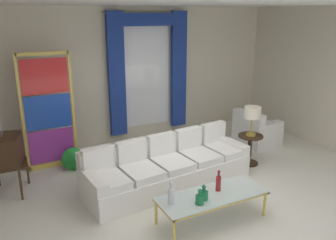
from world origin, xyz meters
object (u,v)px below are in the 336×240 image
armchair_white (256,132)px  stained_glass_divider (49,114)px  bottle_crystal_tall (171,195)px  bottle_blue_decanter (218,183)px  couch_white_long (166,167)px  bottle_ruby_flask (204,194)px  round_side_table (250,147)px  bottle_amber_squat (200,199)px  coffee_table (212,196)px  table_lamp_brass (252,114)px  peacock_figurine (75,160)px  vintage_tv (5,152)px

armchair_white → stained_glass_divider: bearing=168.7°
bottle_crystal_tall → armchair_white: bearing=32.1°
bottle_blue_decanter → armchair_white: size_ratio=0.35×
couch_white_long → bottle_crystal_tall: size_ratio=9.06×
bottle_ruby_flask → round_side_table: bottle_ruby_flask is taller
bottle_crystal_tall → bottle_amber_squat: bottle_crystal_tall is taller
bottle_amber_squat → stained_glass_divider: 3.40m
armchair_white → round_side_table: (-0.81, -0.77, 0.07)m
coffee_table → bottle_amber_squat: bearing=-155.6°
couch_white_long → table_lamp_brass: table_lamp_brass is taller
round_side_table → peacock_figurine: bearing=158.5°
bottle_amber_squat → round_side_table: 2.49m
armchair_white → table_lamp_brass: (-0.81, -0.77, 0.74)m
bottle_blue_decanter → coffee_table: bearing=-158.7°
stained_glass_divider → round_side_table: 3.88m
bottle_crystal_tall → round_side_table: 2.69m
bottle_blue_decanter → round_side_table: bearing=37.3°
peacock_figurine → round_side_table: size_ratio=1.01×
vintage_tv → table_lamp_brass: bearing=-11.8°
couch_white_long → bottle_blue_decanter: (0.20, -1.24, 0.23)m
coffee_table → peacock_figurine: (-1.37, 2.52, -0.16)m
stained_glass_divider → table_lamp_brass: (3.45, -1.62, -0.03)m
bottle_ruby_flask → coffee_table: bearing=17.6°
table_lamp_brass → vintage_tv: bearing=168.2°
coffee_table → couch_white_long: bearing=93.0°
bottle_amber_squat → peacock_figurine: (-1.08, 2.65, -0.27)m
armchair_white → peacock_figurine: (-3.94, 0.46, -0.07)m
coffee_table → peacock_figurine: peacock_figurine is taller
bottle_crystal_tall → bottle_ruby_flask: 0.47m
couch_white_long → table_lamp_brass: (1.82, -0.01, 0.72)m
coffee_table → vintage_tv: size_ratio=1.17×
couch_white_long → bottle_amber_squat: couch_white_long is taller
couch_white_long → armchair_white: 2.74m
stained_glass_divider → peacock_figurine: 0.98m
coffee_table → table_lamp_brass: table_lamp_brass is taller
bottle_crystal_tall → peacock_figurine: 2.60m
round_side_table → table_lamp_brass: bearing=0.0°
bottle_ruby_flask → round_side_table: bearing=34.8°
bottle_amber_squat → vintage_tv: (-2.23, 2.31, 0.24)m
bottle_blue_decanter → peacock_figurine: size_ratio=0.53×
bottle_blue_decanter → stained_glass_divider: (-1.84, 2.85, 0.52)m
coffee_table → bottle_ruby_flask: (-0.18, -0.06, 0.11)m
peacock_figurine → round_side_table: 3.36m
bottle_ruby_flask → vintage_tv: vintage_tv is taller
bottle_blue_decanter → table_lamp_brass: 2.09m
bottle_crystal_tall → round_side_table: size_ratio=0.55×
coffee_table → bottle_amber_squat: size_ratio=7.07×
vintage_tv → round_side_table: vintage_tv is taller
peacock_figurine → round_side_table: round_side_table is taller
round_side_table → table_lamp_brass: (0.00, 0.00, 0.67)m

